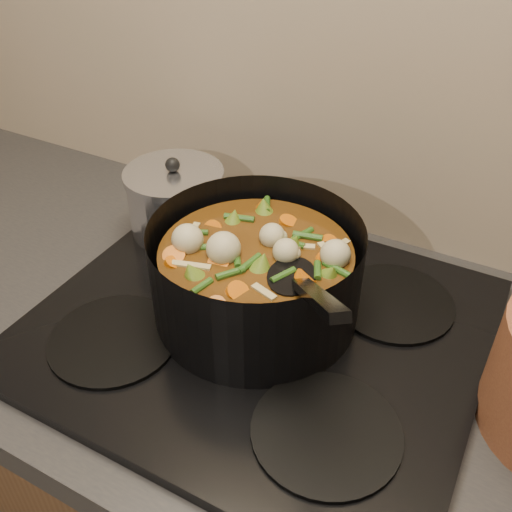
% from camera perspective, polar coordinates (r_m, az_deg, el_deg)
% --- Properties ---
extents(counter, '(2.64, 0.64, 0.91)m').
position_cam_1_polar(counter, '(1.21, 0.19, -23.04)').
color(counter, brown).
rests_on(counter, ground).
extents(stovetop, '(0.62, 0.54, 0.03)m').
position_cam_1_polar(stovetop, '(0.84, 0.26, -6.98)').
color(stovetop, black).
rests_on(stovetop, counter).
extents(stockpot, '(0.39, 0.39, 0.22)m').
position_cam_1_polar(stockpot, '(0.80, 0.02, -1.97)').
color(stockpot, black).
rests_on(stockpot, stovetop).
extents(saucepan, '(0.17, 0.17, 0.14)m').
position_cam_1_polar(saucepan, '(1.00, -8.00, 5.53)').
color(saucepan, silver).
rests_on(saucepan, stovetop).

